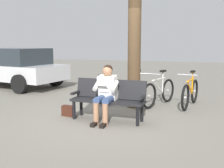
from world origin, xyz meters
name	(u,v)px	position (x,y,z in m)	size (l,w,h in m)	color
ground_plane	(101,119)	(0.00, 0.00, 0.00)	(40.00, 40.00, 0.00)	slate
bench	(109,97)	(-0.18, -0.02, 0.51)	(1.61, 0.52, 0.87)	black
person_reading	(106,91)	(-0.18, 0.14, 0.66)	(0.50, 0.77, 1.20)	white
handbag	(68,111)	(0.78, 0.03, 0.12)	(0.30, 0.14, 0.24)	#3F1E14
tree_trunk	(134,44)	(-0.40, -1.33, 1.63)	(0.33, 0.33, 3.25)	#4C3823
litter_bin	(105,90)	(0.38, -1.27, 0.42)	(0.36, 0.36, 0.83)	slate
bicycle_orange	(190,93)	(-1.78, -1.86, 0.36)	(0.48, 1.67, 0.94)	black
bicycle_purple	(159,92)	(-0.99, -1.75, 0.36)	(0.68, 1.60, 0.94)	black
bicycle_green	(139,91)	(-0.44, -1.74, 0.36)	(0.57, 1.64, 0.94)	black
parked_car	(13,67)	(4.80, -3.03, 0.77)	(4.43, 2.51, 1.47)	silver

